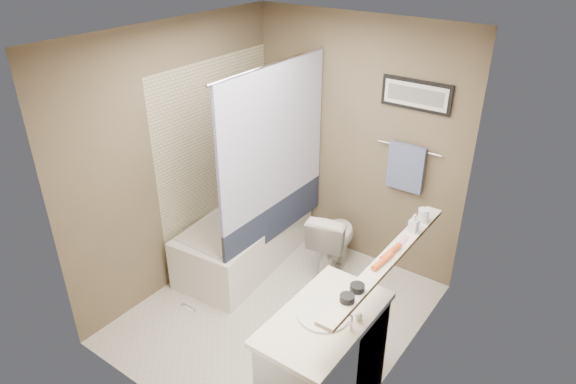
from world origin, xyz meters
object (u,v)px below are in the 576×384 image
Objects in this scene: glass_jar at (423,215)px; vanity at (324,366)px; candle_bowl_near at (347,298)px; candle_bowl_far at (357,288)px; hair_brush_back at (391,252)px; hair_brush_front at (382,261)px; soap_bottle at (414,223)px; toilet at (333,239)px; bathtub at (245,239)px.

vanity is at bearing -100.20° from glass_jar.
candle_bowl_far is (0.00, 0.12, 0.00)m from candle_bowl_near.
hair_brush_back is (0.00, 0.58, 0.00)m from candle_bowl_near.
candle_bowl_near is 0.12m from candle_bowl_far.
soap_bottle is at bearing 90.00° from hair_brush_front.
soap_bottle is (0.00, 0.94, 0.05)m from candle_bowl_near.
toilet is 7.34× the size of candle_bowl_far.
candle_bowl_far is at bearing -90.00° from glass_jar.
hair_brush_front is at bearing 90.00° from candle_bowl_far.
glass_jar reaches higher than bathtub.
vanity is at bearing -102.17° from soap_bottle.
hair_brush_front reaches higher than bathtub.
bathtub is at bearing 15.55° from toilet.
candle_bowl_near reaches higher than bathtub.
hair_brush_back is at bearing -90.00° from glass_jar.
hair_brush_back is at bearing 123.04° from toilet.
hair_brush_front is 1.61× the size of soap_bottle.
candle_bowl_far is (1.79, -1.03, 0.89)m from bathtub.
toilet is 2.03m from candle_bowl_near.
candle_bowl_far is at bearing -90.00° from soap_bottle.
candle_bowl_near reaches higher than vanity.
soap_bottle reaches higher than hair_brush_back.
bathtub is 1.67× the size of vanity.
bathtub is at bearing 147.19° from candle_bowl_near.
glass_jar reaches higher than hair_brush_back.
bathtub is 16.67× the size of candle_bowl_near.
hair_brush_front is at bearing -90.00° from glass_jar.
candle_bowl_far is (1.01, -1.45, 0.80)m from toilet.
soap_bottle is at bearing 77.30° from vanity.
glass_jar is at bearing 143.02° from toilet.
candle_bowl_far is at bearing -90.00° from hair_brush_back.
candle_bowl_far is at bearing 11.44° from vanity.
candle_bowl_far is 0.90× the size of glass_jar.
toilet is (0.77, 0.41, 0.08)m from bathtub.
soap_bottle is at bearing 90.00° from candle_bowl_near.
hair_brush_back is (1.79, -0.57, 0.89)m from bathtub.
soap_bottle reaches higher than hair_brush_front.
soap_bottle is (1.01, -0.63, 0.85)m from toilet.
glass_jar is (0.00, 1.11, 0.03)m from candle_bowl_near.
candle_bowl_near is 0.90× the size of glass_jar.
glass_jar is (1.79, -0.04, 0.92)m from bathtub.
hair_brush_front is (1.79, -0.70, 0.89)m from bathtub.
bathtub is at bearing 173.22° from soap_bottle.
bathtub is 0.88m from toilet.
soap_bottle is (0.00, 0.82, 0.05)m from candle_bowl_far.
bathtub is 2.30m from candle_bowl_near.
vanity is at bearing 156.45° from candle_bowl_near.
candle_bowl_far reaches higher than toilet.
candle_bowl_far is at bearing 90.00° from candle_bowl_near.
hair_brush_front is (0.19, 0.37, 0.74)m from vanity.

